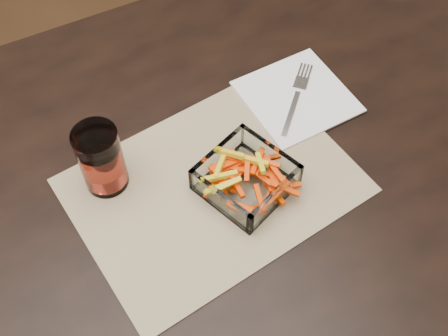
{
  "coord_description": "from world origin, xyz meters",
  "views": [
    {
      "loc": [
        -0.11,
        -0.5,
        1.54
      ],
      "look_at": [
        0.13,
        -0.04,
        0.78
      ],
      "focal_mm": 45.0,
      "sensor_mm": 36.0,
      "label": 1
    }
  ],
  "objects_px": {
    "dining_table": "(150,218)",
    "glass_bowl": "(246,179)",
    "fork": "(297,96)",
    "tumbler": "(102,161)"
  },
  "relations": [
    {
      "from": "dining_table",
      "to": "glass_bowl",
      "type": "bearing_deg",
      "value": -24.42
    },
    {
      "from": "glass_bowl",
      "to": "tumbler",
      "type": "relative_size",
      "value": 1.35
    },
    {
      "from": "glass_bowl",
      "to": "fork",
      "type": "height_order",
      "value": "glass_bowl"
    },
    {
      "from": "tumbler",
      "to": "dining_table",
      "type": "bearing_deg",
      "value": -45.43
    },
    {
      "from": "dining_table",
      "to": "glass_bowl",
      "type": "distance_m",
      "value": 0.2
    },
    {
      "from": "glass_bowl",
      "to": "tumbler",
      "type": "xyz_separation_m",
      "value": [
        -0.2,
        0.12,
        0.04
      ]
    },
    {
      "from": "glass_bowl",
      "to": "fork",
      "type": "distance_m",
      "value": 0.22
    },
    {
      "from": "fork",
      "to": "tumbler",
      "type": "bearing_deg",
      "value": -133.26
    },
    {
      "from": "dining_table",
      "to": "glass_bowl",
      "type": "height_order",
      "value": "glass_bowl"
    },
    {
      "from": "dining_table",
      "to": "fork",
      "type": "distance_m",
      "value": 0.35
    }
  ]
}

